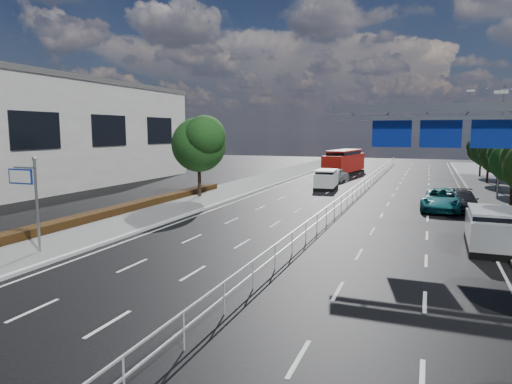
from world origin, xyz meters
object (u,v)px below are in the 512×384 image
(parked_car_teal, at_px, (442,200))
(red_bus, at_px, (344,162))
(silver_minivan, at_px, (490,229))
(parked_car_dark, at_px, (463,201))
(overhead_gantry, at_px, (457,128))
(white_minivan, at_px, (326,180))
(near_car_dark, at_px, (342,161))
(near_car_silver, at_px, (337,175))
(toilet_sign, at_px, (28,188))

(parked_car_teal, bearing_deg, red_bus, 119.71)
(silver_minivan, relative_size, parked_car_dark, 0.99)
(overhead_gantry, xyz_separation_m, parked_car_teal, (-0.24, 8.51, -4.85))
(white_minivan, height_order, near_car_dark, white_minivan)
(red_bus, xyz_separation_m, parked_car_dark, (12.25, -23.21, -0.95))
(near_car_silver, bearing_deg, near_car_dark, -74.84)
(toilet_sign, xyz_separation_m, red_bus, (6.53, 42.21, -1.32))
(red_bus, height_order, near_car_dark, red_bus)
(overhead_gantry, xyz_separation_m, parked_car_dark, (1.09, 8.95, -4.94))
(white_minivan, distance_m, parked_car_teal, 13.23)
(toilet_sign, bearing_deg, white_minivan, 74.63)
(red_bus, bearing_deg, silver_minivan, -62.35)
(near_car_dark, xyz_separation_m, silver_minivan, (15.75, -49.43, 0.25))
(near_car_dark, bearing_deg, parked_car_teal, 109.75)
(red_bus, bearing_deg, white_minivan, -79.16)
(near_car_dark, distance_m, silver_minivan, 51.88)
(white_minivan, bearing_deg, overhead_gantry, -63.72)
(white_minivan, xyz_separation_m, parked_car_teal, (9.96, -8.70, -0.15))
(near_car_silver, relative_size, parked_car_teal, 0.81)
(white_minivan, relative_size, parked_car_teal, 0.81)
(white_minivan, xyz_separation_m, near_car_silver, (-0.26, 6.80, -0.15))
(near_car_dark, height_order, parked_car_dark, near_car_dark)
(parked_car_dark, bearing_deg, parked_car_teal, -163.56)
(toilet_sign, bearing_deg, near_car_silver, 78.01)
(toilet_sign, relative_size, parked_car_teal, 0.80)
(toilet_sign, bearing_deg, overhead_gantry, 29.60)
(near_car_dark, distance_m, parked_car_teal, 41.44)
(overhead_gantry, relative_size, silver_minivan, 2.25)
(toilet_sign, bearing_deg, near_car_dark, 86.51)
(silver_minivan, bearing_deg, toilet_sign, -156.03)
(white_minivan, bearing_deg, near_car_dark, 93.10)
(parked_car_teal, bearing_deg, overhead_gantry, -83.46)
(near_car_dark, bearing_deg, red_bus, 101.22)
(parked_car_dark, bearing_deg, white_minivan, 141.94)
(toilet_sign, distance_m, parked_car_teal, 25.57)
(overhead_gantry, bearing_deg, parked_car_teal, 91.62)
(overhead_gantry, xyz_separation_m, near_car_dark, (-14.19, 47.53, -4.93))
(white_minivan, relative_size, parked_car_dark, 0.95)
(silver_minivan, height_order, parked_car_dark, silver_minivan)
(near_car_dark, bearing_deg, overhead_gantry, 106.70)
(silver_minivan, bearing_deg, white_minivan, 122.63)
(toilet_sign, height_order, white_minivan, toilet_sign)
(near_car_dark, distance_m, parked_car_dark, 41.50)
(near_car_silver, bearing_deg, white_minivan, 98.36)
(overhead_gantry, distance_m, parked_car_teal, 9.80)
(white_minivan, xyz_separation_m, red_bus, (-0.96, 14.95, 0.72))
(white_minivan, distance_m, silver_minivan, 22.44)
(toilet_sign, bearing_deg, parked_car_dark, 45.32)
(overhead_gantry, height_order, parked_car_teal, overhead_gantry)
(overhead_gantry, bearing_deg, white_minivan, 120.66)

